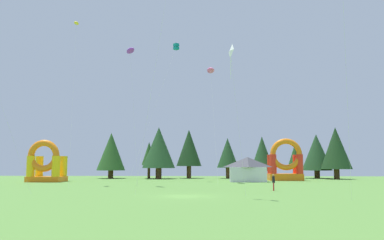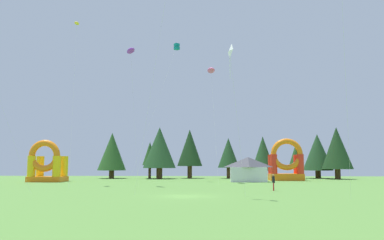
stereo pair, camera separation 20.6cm
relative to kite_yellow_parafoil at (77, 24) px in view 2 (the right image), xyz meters
The scene contains 19 objects.
ground_plane 32.63m from the kite_yellow_parafoil, 48.15° to the right, with size 120.00×120.00×0.00m, color #548438.
kite_yellow_parafoil is the anchor object (origin of this frame).
kite_white_diamond 30.27m from the kite_yellow_parafoil, 45.68° to the right, with size 1.63×3.00×12.34m.
kite_pink_parafoil 20.76m from the kite_yellow_parafoil, 25.55° to the left, with size 1.77×7.98×17.55m.
kite_purple_parafoil 8.98m from the kite_yellow_parafoil, ahead, with size 2.79×4.59×17.88m.
kite_teal_box 18.34m from the kite_yellow_parafoil, 47.22° to the left, with size 7.06×6.58×22.85m.
person_midfield 33.98m from the kite_yellow_parafoil, 23.21° to the right, with size 0.31×0.31×1.69m.
inflatable_orange_dome 39.81m from the kite_yellow_parafoil, 28.31° to the left, with size 5.50×4.06×6.98m.
inflatable_red_slide 22.71m from the kite_yellow_parafoil, 128.27° to the left, with size 5.15×4.37×6.45m.
festival_tent 32.94m from the kite_yellow_parafoil, 24.54° to the left, with size 5.47×3.35×3.82m.
tree_row_0 30.04m from the kite_yellow_parafoil, 92.45° to the left, with size 5.46×5.46×8.77m.
tree_row_1 31.85m from the kite_yellow_parafoil, 76.87° to the left, with size 2.85×2.85×7.04m.
tree_row_2 29.74m from the kite_yellow_parafoil, 70.58° to the left, with size 6.19×6.19×9.70m.
tree_row_3 34.18m from the kite_yellow_parafoil, 62.75° to the left, with size 4.90×4.90×9.52m.
tree_row_4 37.85m from the kite_yellow_parafoil, 50.86° to the left, with size 4.13×4.13×7.77m.
tree_row_5 40.50m from the kite_yellow_parafoil, 40.96° to the left, with size 4.33×4.33×7.91m.
tree_row_6 45.09m from the kite_yellow_parafoil, 35.45° to the left, with size 2.98×2.98×6.39m.
tree_row_7 50.38m from the kite_yellow_parafoil, 35.56° to the left, with size 5.76×5.76×8.56m.
tree_row_8 50.11m from the kite_yellow_parafoil, 29.79° to the left, with size 5.61×5.61×9.54m.
Camera 2 is at (2.50, -35.25, 2.70)m, focal length 38.42 mm.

